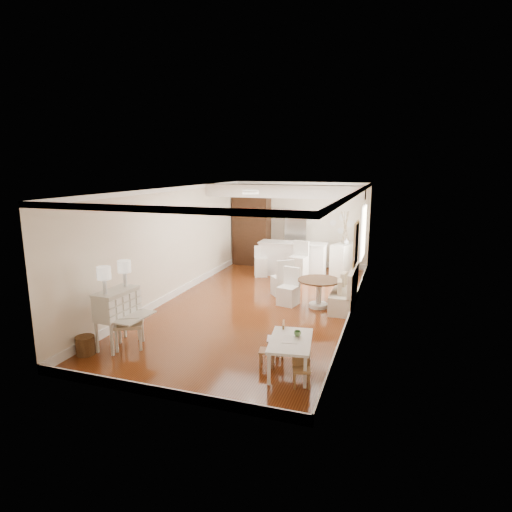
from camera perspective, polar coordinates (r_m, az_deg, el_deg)
The scene contains 20 objects.
room at distance 10.30m, azimuth 1.00°, elevation 4.50°, with size 9.00×9.04×2.82m.
secretary_bureau at distance 8.40m, azimuth -17.95°, elevation -7.90°, with size 0.85×0.87×1.09m, color beige.
gustavian_armchair at distance 8.33m, azimuth -16.57°, elevation -8.55°, with size 0.54×0.54×0.93m, color beige.
wicker_basket at distance 8.38m, azimuth -21.80°, elevation -11.00°, with size 0.34×0.34×0.34m, color #4C2F17.
kids_table at distance 7.19m, azimuth 4.60°, elevation -13.07°, with size 0.67×1.11×0.55m, color white.
kids_chair_a at distance 7.36m, azimuth 1.48°, elevation -12.47°, with size 0.26×0.26×0.54m, color #9D6C47.
kids_chair_b at distance 7.70m, azimuth 2.66°, elevation -10.96°, with size 0.31×0.31×0.64m, color #997245.
kids_chair_c at distance 6.77m, azimuth 6.08°, elevation -14.76°, with size 0.27×0.27×0.55m, color #966F44.
banquette at distance 10.37m, azimuth 11.63°, elevation -4.12°, with size 0.52×1.60×0.98m, color silver.
dining_table at distance 10.31m, azimuth 8.36°, elevation -4.96°, with size 1.00×1.00×0.68m, color #462A16.
slip_chair_near at distance 10.39m, azimuth 4.33°, elevation -4.10°, with size 0.43×0.45×0.90m, color white.
slip_chair_far at distance 11.11m, azimuth 3.52°, elevation -2.81°, with size 0.47×0.49×0.98m, color silver.
breakfast_counter at distance 13.17m, azimuth 4.88°, elevation -0.38°, with size 2.05×0.65×1.03m, color white.
bar_stool_left at distance 13.03m, azimuth 0.64°, elevation -0.72°, with size 0.37×0.37×0.92m, color white.
bar_stool_right at distance 12.51m, azimuth 5.68°, elevation -0.73°, with size 0.47×0.47×1.17m, color silver.
pantry_cabinet at distance 14.55m, azimuth -0.58°, elevation 3.37°, with size 1.20×0.60×2.30m, color #381E11.
fridge at distance 14.06m, azimuth 6.72°, elevation 1.96°, with size 0.75×0.65×1.80m, color silver.
sideboard at distance 13.45m, azimuth 11.64°, elevation -0.43°, with size 0.46×1.03×0.99m, color silver.
pencil_cup at distance 7.20m, azimuth 5.55°, elevation -10.26°, with size 0.12×0.12×0.09m, color #5C9255.
branch_vase at distance 13.28m, azimuth 11.96°, elevation 1.94°, with size 0.16×0.16×0.17m, color silver.
Camera 1 is at (3.12, -9.41, 3.31)m, focal length 30.00 mm.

